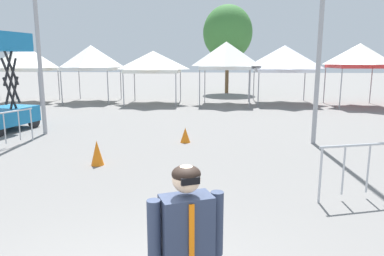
{
  "coord_description": "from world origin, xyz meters",
  "views": [
    {
      "loc": [
        0.93,
        -2.73,
        2.6
      ],
      "look_at": [
        0.32,
        3.94,
        1.3
      ],
      "focal_mm": 33.15,
      "sensor_mm": 36.0,
      "label": 1
    }
  ],
  "objects_px": {
    "canopy_tent_far_right": "(360,56)",
    "tree_behind_tents_left": "(228,33)",
    "canopy_tent_right_of_center": "(226,56)",
    "person_foreground": "(186,251)",
    "scissor_lift": "(2,101)",
    "crowd_barrier_near_person": "(369,160)",
    "canopy_tent_behind_right": "(153,62)",
    "canopy_tent_center": "(284,59)",
    "crowd_barrier_by_lift": "(4,123)",
    "canopy_tent_left_of_center": "(91,58)",
    "canopy_tent_far_left": "(24,58)",
    "traffic_cone_lot_center": "(185,135)",
    "traffic_cone_near_barrier": "(97,153)"
  },
  "relations": [
    {
      "from": "canopy_tent_center",
      "to": "traffic_cone_near_barrier",
      "type": "distance_m",
      "value": 15.12
    },
    {
      "from": "canopy_tent_behind_right",
      "to": "canopy_tent_far_left",
      "type": "bearing_deg",
      "value": -179.19
    },
    {
      "from": "scissor_lift",
      "to": "person_foreground",
      "type": "height_order",
      "value": "scissor_lift"
    },
    {
      "from": "crowd_barrier_near_person",
      "to": "traffic_cone_lot_center",
      "type": "bearing_deg",
      "value": 132.59
    },
    {
      "from": "scissor_lift",
      "to": "traffic_cone_near_barrier",
      "type": "height_order",
      "value": "scissor_lift"
    },
    {
      "from": "canopy_tent_behind_right",
      "to": "tree_behind_tents_left",
      "type": "xyz_separation_m",
      "value": [
        4.38,
        7.21,
        2.15
      ]
    },
    {
      "from": "canopy_tent_far_left",
      "to": "person_foreground",
      "type": "bearing_deg",
      "value": -56.9
    },
    {
      "from": "crowd_barrier_by_lift",
      "to": "crowd_barrier_near_person",
      "type": "xyz_separation_m",
      "value": [
        9.21,
        -3.13,
        0.0
      ]
    },
    {
      "from": "scissor_lift",
      "to": "traffic_cone_near_barrier",
      "type": "relative_size",
      "value": 5.64
    },
    {
      "from": "canopy_tent_left_of_center",
      "to": "canopy_tent_center",
      "type": "xyz_separation_m",
      "value": [
        11.68,
        0.13,
        -0.05
      ]
    },
    {
      "from": "canopy_tent_far_left",
      "to": "canopy_tent_far_right",
      "type": "distance_m",
      "value": 19.52
    },
    {
      "from": "canopy_tent_behind_right",
      "to": "canopy_tent_far_right",
      "type": "height_order",
      "value": "canopy_tent_far_right"
    },
    {
      "from": "canopy_tent_behind_right",
      "to": "canopy_tent_center",
      "type": "height_order",
      "value": "canopy_tent_center"
    },
    {
      "from": "canopy_tent_behind_right",
      "to": "canopy_tent_center",
      "type": "xyz_separation_m",
      "value": [
        7.69,
        0.78,
        0.18
      ]
    },
    {
      "from": "person_foreground",
      "to": "crowd_barrier_near_person",
      "type": "distance_m",
      "value": 5.0
    },
    {
      "from": "canopy_tent_center",
      "to": "scissor_lift",
      "type": "xyz_separation_m",
      "value": [
        -11.6,
        -9.46,
        -1.54
      ]
    },
    {
      "from": "canopy_tent_right_of_center",
      "to": "person_foreground",
      "type": "relative_size",
      "value": 2.03
    },
    {
      "from": "canopy_tent_right_of_center",
      "to": "traffic_cone_near_barrier",
      "type": "bearing_deg",
      "value": -104.13
    },
    {
      "from": "canopy_tent_far_right",
      "to": "crowd_barrier_by_lift",
      "type": "height_order",
      "value": "canopy_tent_far_right"
    },
    {
      "from": "canopy_tent_center",
      "to": "tree_behind_tents_left",
      "type": "height_order",
      "value": "tree_behind_tents_left"
    },
    {
      "from": "canopy_tent_left_of_center",
      "to": "crowd_barrier_by_lift",
      "type": "distance_m",
      "value": 12.03
    },
    {
      "from": "canopy_tent_far_left",
      "to": "traffic_cone_lot_center",
      "type": "distance_m",
      "value": 14.88
    },
    {
      "from": "canopy_tent_right_of_center",
      "to": "canopy_tent_far_right",
      "type": "height_order",
      "value": "canopy_tent_right_of_center"
    },
    {
      "from": "canopy_tent_far_right",
      "to": "traffic_cone_near_barrier",
      "type": "xyz_separation_m",
      "value": [
        -10.56,
        -12.45,
        -2.49
      ]
    },
    {
      "from": "canopy_tent_far_right",
      "to": "traffic_cone_lot_center",
      "type": "relative_size",
      "value": 7.25
    },
    {
      "from": "canopy_tent_right_of_center",
      "to": "person_foreground",
      "type": "xyz_separation_m",
      "value": [
        -0.37,
        -18.35,
        -1.78
      ]
    },
    {
      "from": "scissor_lift",
      "to": "crowd_barrier_near_person",
      "type": "distance_m",
      "value": 12.17
    },
    {
      "from": "scissor_lift",
      "to": "person_foreground",
      "type": "distance_m",
      "value": 12.33
    },
    {
      "from": "traffic_cone_near_barrier",
      "to": "canopy_tent_right_of_center",
      "type": "bearing_deg",
      "value": 75.87
    },
    {
      "from": "crowd_barrier_near_person",
      "to": "traffic_cone_near_barrier",
      "type": "xyz_separation_m",
      "value": [
        -5.85,
        1.63,
        -0.44
      ]
    },
    {
      "from": "canopy_tent_right_of_center",
      "to": "person_foreground",
      "type": "bearing_deg",
      "value": -91.14
    },
    {
      "from": "canopy_tent_behind_right",
      "to": "canopy_tent_center",
      "type": "distance_m",
      "value": 7.74
    },
    {
      "from": "canopy_tent_far_left",
      "to": "traffic_cone_near_barrier",
      "type": "height_order",
      "value": "canopy_tent_far_left"
    },
    {
      "from": "crowd_barrier_by_lift",
      "to": "crowd_barrier_near_person",
      "type": "relative_size",
      "value": 1.0
    },
    {
      "from": "crowd_barrier_by_lift",
      "to": "traffic_cone_near_barrier",
      "type": "distance_m",
      "value": 3.71
    },
    {
      "from": "canopy_tent_behind_right",
      "to": "traffic_cone_near_barrier",
      "type": "height_order",
      "value": "canopy_tent_behind_right"
    },
    {
      "from": "canopy_tent_left_of_center",
      "to": "scissor_lift",
      "type": "distance_m",
      "value": 9.46
    },
    {
      "from": "canopy_tent_center",
      "to": "scissor_lift",
      "type": "distance_m",
      "value": 15.05
    },
    {
      "from": "tree_behind_tents_left",
      "to": "traffic_cone_near_barrier",
      "type": "distance_m",
      "value": 20.54
    },
    {
      "from": "canopy_tent_left_of_center",
      "to": "traffic_cone_near_barrier",
      "type": "height_order",
      "value": "canopy_tent_left_of_center"
    },
    {
      "from": "canopy_tent_left_of_center",
      "to": "crowd_barrier_near_person",
      "type": "bearing_deg",
      "value": -53.76
    },
    {
      "from": "canopy_tent_right_of_center",
      "to": "traffic_cone_near_barrier",
      "type": "height_order",
      "value": "canopy_tent_right_of_center"
    },
    {
      "from": "traffic_cone_lot_center",
      "to": "tree_behind_tents_left",
      "type": "bearing_deg",
      "value": 85.35
    },
    {
      "from": "canopy_tent_far_right",
      "to": "tree_behind_tents_left",
      "type": "bearing_deg",
      "value": 134.53
    },
    {
      "from": "canopy_tent_far_left",
      "to": "canopy_tent_far_right",
      "type": "bearing_deg",
      "value": -0.12
    },
    {
      "from": "canopy_tent_right_of_center",
      "to": "canopy_tent_far_right",
      "type": "xyz_separation_m",
      "value": [
        7.35,
        -0.29,
        -0.02
      ]
    },
    {
      "from": "canopy_tent_left_of_center",
      "to": "canopy_tent_behind_right",
      "type": "xyz_separation_m",
      "value": [
        3.99,
        -0.65,
        -0.23
      ]
    },
    {
      "from": "traffic_cone_near_barrier",
      "to": "canopy_tent_far_right",
      "type": "bearing_deg",
      "value": 49.71
    },
    {
      "from": "canopy_tent_right_of_center",
      "to": "canopy_tent_behind_right",
      "type": "bearing_deg",
      "value": -178.18
    },
    {
      "from": "canopy_tent_right_of_center",
      "to": "person_foreground",
      "type": "distance_m",
      "value": 18.44
    }
  ]
}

